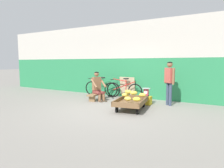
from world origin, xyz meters
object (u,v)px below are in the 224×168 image
object	(u,v)px
banana_cart	(131,102)
plastic_crate	(146,100)
vendor_seated	(98,86)
sign_board	(128,87)
low_bench	(97,95)
weighing_scale	(146,92)
bicycle_far_left	(124,90)
customer_adult	(169,78)
bicycle_near_left	(101,88)

from	to	relation	value
banana_cart	plastic_crate	bearing A→B (deg)	82.17
banana_cart	vendor_seated	xyz separation A→B (m)	(-1.82, 0.78, 0.33)
vendor_seated	sign_board	xyz separation A→B (m)	(0.72, 1.24, -0.13)
banana_cart	low_bench	size ratio (longest dim) A/B	1.39
low_bench	sign_board	xyz separation A→B (m)	(0.80, 1.20, 0.24)
weighing_scale	sign_board	xyz separation A→B (m)	(-1.24, 1.04, -0.01)
low_bench	sign_board	distance (m)	1.46
banana_cart	bicycle_far_left	size ratio (longest dim) A/B	0.94
low_bench	bicycle_far_left	distance (m)	1.21
banana_cart	plastic_crate	xyz separation A→B (m)	(0.14, 0.98, -0.09)
low_bench	sign_board	world-z (taller)	sign_board
bicycle_far_left	customer_adult	xyz separation A→B (m)	(2.03, -0.50, 0.60)
sign_board	low_bench	bearing A→B (deg)	-123.84
plastic_crate	sign_board	xyz separation A→B (m)	(-1.24, 1.03, 0.29)
banana_cart	bicycle_near_left	distance (m)	2.88
banana_cart	weighing_scale	xyz separation A→B (m)	(0.14, 0.98, 0.21)
plastic_crate	vendor_seated	bearing A→B (deg)	-174.15
weighing_scale	plastic_crate	bearing A→B (deg)	90.00
sign_board	customer_adult	bearing A→B (deg)	-21.01
plastic_crate	bicycle_near_left	bearing A→B (deg)	163.12
plastic_crate	weighing_scale	distance (m)	0.30
bicycle_near_left	banana_cart	bearing A→B (deg)	-36.84
bicycle_near_left	sign_board	distance (m)	1.24
bicycle_near_left	customer_adult	distance (m)	3.26
sign_board	bicycle_near_left	bearing A→B (deg)	-166.18
plastic_crate	sign_board	distance (m)	1.64
low_bench	customer_adult	world-z (taller)	customer_adult
banana_cart	vendor_seated	distance (m)	2.01
weighing_scale	sign_board	distance (m)	1.61
plastic_crate	weighing_scale	bearing A→B (deg)	-90.00
vendor_seated	customer_adult	xyz separation A→B (m)	(2.70, 0.48, 0.38)
vendor_seated	sign_board	world-z (taller)	vendor_seated
sign_board	banana_cart	bearing A→B (deg)	-61.39
vendor_seated	customer_adult	world-z (taller)	customer_adult
plastic_crate	customer_adult	bearing A→B (deg)	20.56
weighing_scale	sign_board	bearing A→B (deg)	140.06
low_bench	vendor_seated	size ratio (longest dim) A/B	0.99
banana_cart	sign_board	distance (m)	2.31
banana_cart	vendor_seated	bearing A→B (deg)	156.75
low_bench	bicycle_near_left	bearing A→B (deg)	113.82
bicycle_near_left	customer_adult	size ratio (longest dim) A/B	1.09
weighing_scale	bicycle_near_left	xyz separation A→B (m)	(-2.44, 0.74, -0.10)
low_bench	bicycle_far_left	xyz separation A→B (m)	(0.74, 0.94, 0.15)
weighing_scale	bicycle_far_left	world-z (taller)	bicycle_far_left
banana_cart	bicycle_near_left	size ratio (longest dim) A/B	0.94
low_bench	weighing_scale	bearing A→B (deg)	4.49
low_bench	weighing_scale	distance (m)	2.06
low_bench	plastic_crate	xyz separation A→B (m)	(2.04, 0.16, -0.05)
weighing_scale	sign_board	size ratio (longest dim) A/B	0.34
customer_adult	vendor_seated	bearing A→B (deg)	-169.97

